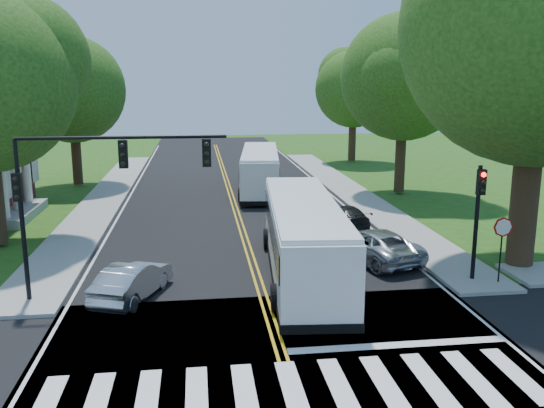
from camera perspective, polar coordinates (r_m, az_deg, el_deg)
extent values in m
plane|color=#254C13|center=(15.62, 1.77, -17.09)|extent=(140.00, 140.00, 0.00)
cube|color=black|center=(32.44, -3.32, -1.51)|extent=(14.00, 96.00, 0.01)
cube|color=black|center=(15.62, 1.77, -17.07)|extent=(60.00, 12.00, 0.01)
cube|color=gold|center=(36.33, -3.79, -0.02)|extent=(0.36, 70.00, 0.01)
cube|color=silver|center=(36.55, -14.49, -0.31)|extent=(0.12, 70.00, 0.01)
cube|color=silver|center=(37.37, 6.67, 0.26)|extent=(0.12, 70.00, 0.01)
cube|color=silver|center=(15.19, 2.08, -17.94)|extent=(12.60, 3.00, 0.01)
cube|color=silver|center=(17.82, 12.41, -13.47)|extent=(6.60, 0.40, 0.01)
cube|color=gray|center=(39.66, -16.13, 0.64)|extent=(2.60, 40.00, 0.15)
cube|color=gray|center=(40.58, 7.70, 1.26)|extent=(2.60, 40.00, 0.15)
cylinder|color=#322514|center=(25.60, 23.79, 1.00)|extent=(1.10, 1.10, 6.00)
sphere|color=#497B24|center=(25.29, 25.08, 15.63)|extent=(10.80, 10.80, 10.80)
cylinder|color=#322514|center=(44.65, -18.81, 4.66)|extent=(0.70, 0.70, 4.40)
sphere|color=#497B24|center=(44.34, -19.22, 10.65)|extent=(7.60, 7.60, 7.60)
cylinder|color=#322514|center=(40.21, 12.60, 4.69)|extent=(0.70, 0.70, 5.00)
sphere|color=#497B24|center=(39.90, 12.95, 12.16)|extent=(8.40, 8.40, 8.40)
cylinder|color=#322514|center=(55.70, 7.95, 6.54)|extent=(0.70, 0.70, 4.40)
sphere|color=#497B24|center=(55.46, 8.09, 11.21)|extent=(7.20, 7.20, 7.20)
cube|color=silver|center=(35.12, -24.40, 5.76)|extent=(1.40, 6.00, 0.45)
cube|color=gray|center=(35.74, -23.83, -0.86)|extent=(1.80, 6.00, 0.50)
cylinder|color=silver|center=(33.33, -25.13, 1.40)|extent=(0.50, 0.50, 4.20)
cylinder|color=silver|center=(35.40, -24.08, 2.06)|extent=(0.50, 0.50, 4.20)
cylinder|color=silver|center=(37.49, -23.15, 2.64)|extent=(0.50, 0.50, 4.20)
cylinder|color=black|center=(21.47, -23.40, -2.86)|extent=(0.16, 0.16, 4.60)
cube|color=black|center=(20.98, -23.90, 1.53)|extent=(0.30, 0.22, 0.95)
sphere|color=black|center=(20.80, -24.07, 2.27)|extent=(0.18, 0.18, 0.18)
cylinder|color=black|center=(20.20, -14.56, 6.40)|extent=(7.00, 0.12, 0.12)
cube|color=black|center=(20.11, -14.52, 4.80)|extent=(0.30, 0.22, 0.95)
cube|color=black|center=(19.96, -6.50, 5.06)|extent=(0.30, 0.22, 0.95)
cylinder|color=black|center=(23.13, 19.57, -1.79)|extent=(0.16, 0.16, 4.40)
cube|color=black|center=(22.69, 20.03, 2.05)|extent=(0.30, 0.22, 0.95)
sphere|color=#FF0A05|center=(22.52, 20.24, 2.74)|extent=(0.18, 0.18, 0.18)
cylinder|color=black|center=(23.35, 21.69, -4.62)|extent=(0.06, 0.06, 2.20)
cylinder|color=#A50A07|center=(23.06, 21.93, -2.14)|extent=(0.76, 0.04, 0.76)
cube|color=white|center=(22.73, 3.11, -3.44)|extent=(3.46, 11.78, 2.71)
cube|color=black|center=(22.61, 3.12, -2.24)|extent=(3.46, 10.97, 0.93)
cube|color=black|center=(28.32, 1.93, 0.39)|extent=(2.41, 0.30, 1.57)
cube|color=orange|center=(28.16, 1.94, 2.16)|extent=(1.68, 0.24, 0.31)
cube|color=black|center=(23.08, 3.08, -6.32)|extent=(3.52, 11.88, 0.30)
cube|color=white|center=(22.40, 3.15, 0.03)|extent=(3.38, 11.43, 0.22)
cylinder|color=black|center=(26.83, 4.98, -3.38)|extent=(0.39, 0.97, 0.94)
cylinder|color=black|center=(26.62, -0.49, -3.46)|extent=(0.39, 0.97, 0.94)
cylinder|color=black|center=(19.91, 7.83, -9.02)|extent=(0.39, 0.97, 0.94)
cylinder|color=black|center=(19.61, 0.36, -9.24)|extent=(0.39, 0.97, 0.94)
cube|color=white|center=(40.24, -1.20, 3.30)|extent=(3.68, 11.35, 2.60)
cube|color=black|center=(40.17, -1.20, 3.97)|extent=(3.66, 10.58, 0.90)
cube|color=black|center=(45.77, -1.16, 4.78)|extent=(2.31, 0.37, 1.51)
cube|color=orange|center=(45.67, -1.17, 5.84)|extent=(1.61, 0.28, 0.30)
cube|color=black|center=(40.43, -1.19, 1.69)|extent=(3.74, 11.45, 0.28)
cube|color=white|center=(40.06, -1.21, 5.21)|extent=(3.59, 11.01, 0.21)
cylinder|color=black|center=(44.05, 0.43, 2.74)|extent=(0.40, 0.94, 0.91)
cylinder|color=black|center=(44.06, -2.77, 2.73)|extent=(0.40, 0.94, 0.91)
cylinder|color=black|center=(37.08, 0.67, 0.96)|extent=(0.40, 0.94, 0.91)
cylinder|color=black|center=(37.10, -3.12, 0.95)|extent=(0.40, 0.94, 0.91)
imported|color=#B9BCC1|center=(21.21, -13.67, -7.40)|extent=(2.73, 4.20, 1.31)
imported|color=silver|center=(25.27, 10.05, -3.98)|extent=(3.66, 5.43, 1.38)
imported|color=black|center=(30.96, 7.20, -1.17)|extent=(2.23, 4.08, 1.12)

